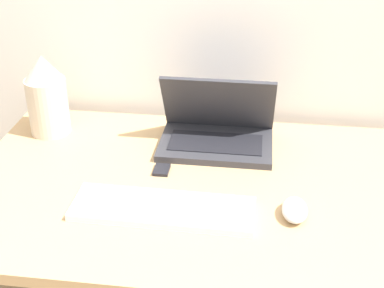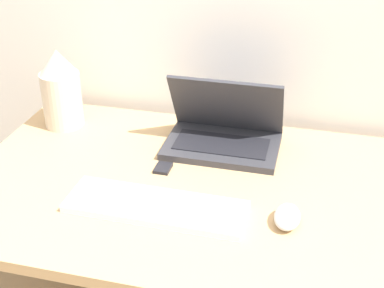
{
  "view_description": "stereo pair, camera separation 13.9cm",
  "coord_description": "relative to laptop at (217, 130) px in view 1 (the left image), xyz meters",
  "views": [
    {
      "loc": [
        0.16,
        -0.78,
        1.54
      ],
      "look_at": [
        0.0,
        0.43,
        0.86
      ],
      "focal_mm": 50.0,
      "sensor_mm": 36.0,
      "label": 1
    },
    {
      "loc": [
        0.3,
        -0.75,
        1.54
      ],
      "look_at": [
        0.0,
        0.43,
        0.86
      ],
      "focal_mm": 50.0,
      "sensor_mm": 36.0,
      "label": 2
    }
  ],
  "objects": [
    {
      "name": "desk",
      "position": [
        -0.05,
        -0.22,
        -0.14
      ],
      "size": [
        1.2,
        0.78,
        0.76
      ],
      "color": "tan",
      "rests_on": "ground_plane"
    },
    {
      "name": "keyboard",
      "position": [
        -0.1,
        -0.36,
        -0.04
      ],
      "size": [
        0.45,
        0.15,
        0.02
      ],
      "color": "white",
      "rests_on": "desk"
    },
    {
      "name": "vase",
      "position": [
        -0.52,
        0.01,
        0.07
      ],
      "size": [
        0.12,
        0.12,
        0.25
      ],
      "color": "beige",
      "rests_on": "desk"
    },
    {
      "name": "mouse",
      "position": [
        0.22,
        -0.33,
        -0.03
      ],
      "size": [
        0.06,
        0.1,
        0.04
      ],
      "color": "silver",
      "rests_on": "desk"
    },
    {
      "name": "laptop",
      "position": [
        0.0,
        0.0,
        0.0
      ],
      "size": [
        0.33,
        0.22,
        0.22
      ],
      "color": "#333338",
      "rests_on": "desk"
    },
    {
      "name": "mp3_player",
      "position": [
        -0.13,
        -0.17,
        -0.04
      ],
      "size": [
        0.04,
        0.06,
        0.01
      ],
      "color": "black",
      "rests_on": "desk"
    }
  ]
}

